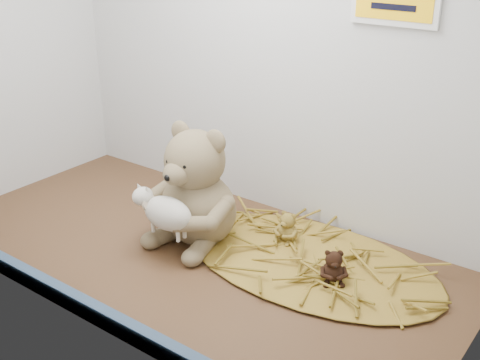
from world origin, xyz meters
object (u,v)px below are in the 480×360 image
Objects in this scene: toy_lamb at (168,214)px; mini_teddy_tan at (288,225)px; mini_teddy_brown at (333,265)px; main_teddy at (197,185)px.

toy_lamb is 2.21× the size of mini_teddy_tan.
mini_teddy_tan and mini_teddy_brown have the same top height.
mini_teddy_tan is at bearing 30.52° from main_teddy.
main_teddy is 35.01cm from mini_teddy_brown.
mini_teddy_brown is (33.79, 11.36, -5.85)cm from toy_lamb.
mini_teddy_tan is (17.63, 20.03, -5.82)cm from toy_lamb.
mini_teddy_tan is at bearing 115.11° from mini_teddy_brown.
mini_teddy_tan is at bearing 48.66° from toy_lamb.
mini_teddy_brown is at bearing -25.00° from mini_teddy_tan.
toy_lamb is at bearing -89.55° from main_teddy.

